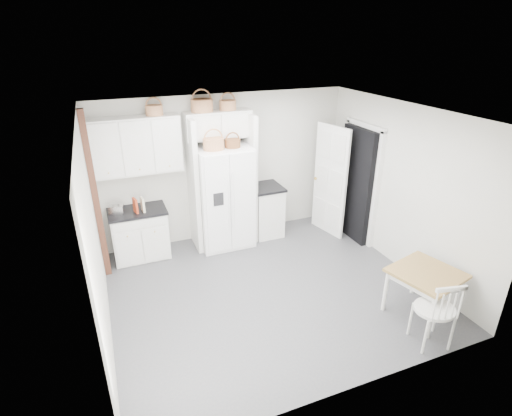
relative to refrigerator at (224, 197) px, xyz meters
name	(u,v)px	position (x,y,z in m)	size (l,w,h in m)	color
floor	(268,289)	(0.15, -1.63, -0.90)	(4.50, 4.50, 0.00)	#414249
ceiling	(271,115)	(0.15, -1.63, 1.70)	(4.50, 4.50, 0.00)	white
wall_back	(225,168)	(0.15, 0.37, 0.40)	(4.50, 4.50, 0.00)	silver
wall_left	(95,240)	(-2.10, -1.63, 0.40)	(4.00, 4.00, 0.00)	silver
wall_right	(402,188)	(2.40, -1.63, 0.40)	(4.00, 4.00, 0.00)	silver
refrigerator	(224,197)	(0.00, 0.00, 0.00)	(0.93, 0.75, 1.79)	white
base_cab_left	(140,235)	(-1.47, 0.07, -0.48)	(0.89, 0.56, 0.83)	silver
base_cab_right	(266,211)	(0.82, 0.07, -0.44)	(0.52, 0.63, 0.92)	silver
dining_table	(423,293)	(1.85, -2.91, -0.56)	(0.80, 0.80, 0.67)	olive
windsor_chair	(434,309)	(1.55, -3.38, -0.39)	(0.49, 0.45, 1.00)	silver
counter_left	(137,211)	(-1.47, 0.07, -0.05)	(0.93, 0.60, 0.04)	black
counter_right	(266,187)	(0.82, 0.07, 0.04)	(0.56, 0.67, 0.04)	black
toaster	(116,210)	(-1.78, 0.01, 0.04)	(0.23, 0.13, 0.16)	silver
cookbook_red	(135,206)	(-1.49, -0.01, 0.09)	(0.03, 0.16, 0.24)	#AA3519
cookbook_cream	(143,205)	(-1.38, -0.01, 0.09)	(0.03, 0.16, 0.24)	beige
basket_upper_c	(154,110)	(-1.01, 0.20, 1.53)	(0.27, 0.27, 0.15)	#946341
basket_bridge_a	(202,106)	(-0.25, 0.20, 1.55)	(0.36, 0.36, 0.20)	#946341
basket_bridge_b	(228,105)	(0.18, 0.20, 1.53)	(0.28, 0.28, 0.16)	#946341
basket_fridge_a	(214,144)	(-0.17, -0.10, 0.99)	(0.34, 0.34, 0.18)	#946341
basket_fridge_b	(233,143)	(0.15, -0.10, 0.97)	(0.26, 0.26, 0.14)	#522D16
upper_cabinet	(136,146)	(-1.35, 0.20, 1.00)	(1.40, 0.34, 0.90)	silver
bridge_cabinet	(218,124)	(0.00, 0.20, 1.23)	(1.12, 0.34, 0.45)	silver
fridge_panel_left	(193,186)	(-0.51, 0.07, 0.25)	(0.08, 0.60, 2.30)	silver
fridge_panel_right	(250,178)	(0.51, 0.07, 0.25)	(0.08, 0.60, 2.30)	silver
trim_post	(96,198)	(-2.05, -0.28, 0.40)	(0.09, 0.09, 2.60)	#3B2216
doorway_void	(357,185)	(2.31, -0.63, 0.13)	(0.18, 0.85, 2.05)	black
door_slab	(330,181)	(1.95, -0.30, 0.13)	(0.80, 0.04, 2.05)	white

